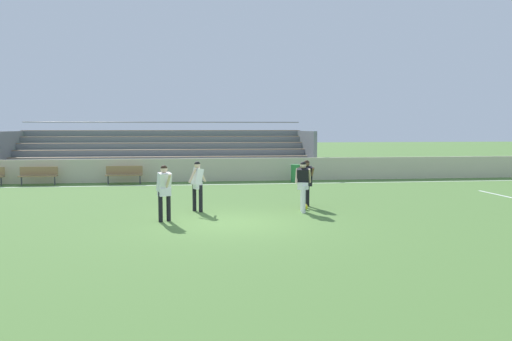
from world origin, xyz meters
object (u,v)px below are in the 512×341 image
at_px(player_white_dropping_back, 164,188).
at_px(soccer_ball, 305,207).
at_px(trash_bin, 295,173).
at_px(player_white_trailing_run, 197,182).
at_px(bench_near_bin, 38,174).
at_px(player_dark_wide_left, 307,179).
at_px(bleacher_stand, 163,152).
at_px(bench_far_left, 124,173).
at_px(player_dark_deep_cover, 303,182).

xyz_separation_m(player_white_dropping_back, soccer_ball, (4.65, 1.56, -0.91)).
relative_size(trash_bin, player_white_trailing_run, 0.54).
bearing_deg(bench_near_bin, player_dark_wide_left, -36.07).
distance_m(bleacher_stand, bench_near_bin, 7.32).
distance_m(trash_bin, player_white_trailing_run, 10.07).
bearing_deg(trash_bin, bench_far_left, 178.28).
relative_size(trash_bin, player_dark_wide_left, 0.55).
bearing_deg(player_white_trailing_run, bench_far_left, 111.84).
height_order(player_white_trailing_run, player_white_dropping_back, player_white_dropping_back).
relative_size(trash_bin, player_dark_deep_cover, 0.54).
distance_m(bench_near_bin, player_dark_deep_cover, 14.68).
distance_m(trash_bin, player_dark_wide_left, 8.27).
xyz_separation_m(bleacher_stand, player_dark_wide_left, (5.73, -12.76, -0.38)).
bearing_deg(bench_far_left, trash_bin, -1.72).
relative_size(bench_near_bin, player_dark_wide_left, 1.07).
relative_size(bleacher_stand, player_dark_wide_left, 10.35).
distance_m(bleacher_stand, soccer_ball, 14.57).
xyz_separation_m(bench_near_bin, player_dark_wide_left, (11.55, -8.41, 0.45)).
bearing_deg(bleacher_stand, bench_far_left, -111.36).
xyz_separation_m(bench_far_left, player_dark_wide_left, (7.43, -8.41, 0.45)).
bearing_deg(trash_bin, soccer_ball, -99.52).
bearing_deg(player_dark_wide_left, trash_bin, 81.13).
bearing_deg(bench_far_left, player_dark_wide_left, -48.55).
bearing_deg(player_dark_deep_cover, bench_far_left, 126.66).
bearing_deg(player_dark_wide_left, player_white_trailing_run, -172.63).
relative_size(bench_near_bin, player_white_trailing_run, 1.06).
relative_size(bleacher_stand, trash_bin, 18.98).
bearing_deg(trash_bin, bleacher_stand, 146.61).
height_order(bench_far_left, player_white_dropping_back, player_white_dropping_back).
relative_size(bench_far_left, player_dark_wide_left, 1.07).
distance_m(bench_near_bin, player_dark_wide_left, 14.29).
bearing_deg(soccer_ball, player_white_dropping_back, -161.52).
xyz_separation_m(bench_far_left, bench_near_bin, (-4.12, 0.00, 0.00)).
distance_m(bleacher_stand, player_dark_wide_left, 13.99).
distance_m(bench_near_bin, trash_bin, 12.82).
distance_m(player_dark_wide_left, soccer_ball, 1.13).
height_order(player_white_trailing_run, soccer_ball, player_white_trailing_run).
height_order(player_dark_wide_left, soccer_ball, player_dark_wide_left).
height_order(player_dark_deep_cover, player_dark_wide_left, player_dark_deep_cover).
relative_size(bench_near_bin, player_dark_deep_cover, 1.06).
xyz_separation_m(bleacher_stand, soccer_ball, (5.52, -13.42, -1.27)).
height_order(bench_near_bin, player_white_trailing_run, player_white_trailing_run).
xyz_separation_m(bench_near_bin, soccer_ball, (11.34, -9.07, -0.44)).
bearing_deg(player_white_trailing_run, bench_near_bin, 130.80).
relative_size(trash_bin, soccer_ball, 4.15).
bearing_deg(bleacher_stand, soccer_ball, -67.64).
xyz_separation_m(player_dark_wide_left, player_white_dropping_back, (-4.86, -2.22, 0.02)).
bearing_deg(bleacher_stand, bench_near_bin, -143.22).
xyz_separation_m(trash_bin, player_dark_wide_left, (-1.27, -8.15, 0.54)).
relative_size(player_dark_wide_left, soccer_ball, 7.62).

